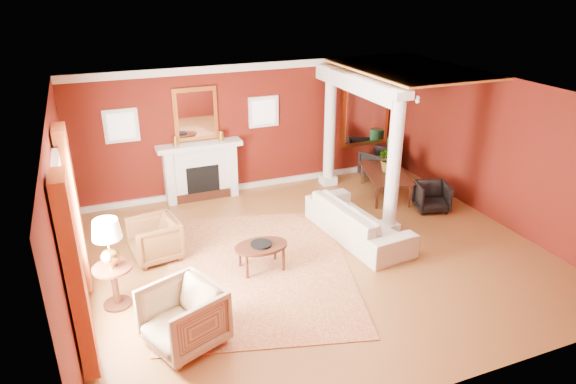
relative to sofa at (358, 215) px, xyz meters
name	(u,v)px	position (x,y,z in m)	size (l,w,h in m)	color
ground	(316,255)	(-1.03, -0.34, -0.47)	(8.00, 8.00, 0.00)	brown
room_shell	(319,149)	(-1.03, -0.34, 1.54)	(8.04, 7.04, 2.92)	#550E0B
fireplace	(201,171)	(-2.33, 2.98, 0.17)	(1.85, 0.42, 1.29)	silver
overmantel_mirror	(196,114)	(-2.33, 3.12, 1.43)	(0.95, 0.07, 1.15)	gold
flank_window_left	(121,126)	(-3.88, 3.13, 1.33)	(0.70, 0.07, 0.70)	silver
flank_window_right	(264,112)	(-0.78, 3.13, 1.33)	(0.70, 0.07, 0.70)	silver
left_window	(73,239)	(-4.92, -0.94, 0.95)	(0.21, 2.55, 2.60)	white
column_front	(394,163)	(0.67, -0.04, 0.95)	(0.36, 0.36, 2.80)	silver
column_back	(330,126)	(0.67, 2.66, 0.95)	(0.36, 0.36, 2.80)	silver
header_beam	(356,83)	(0.67, 1.56, 2.15)	(0.30, 3.20, 0.32)	silver
amber_ceiling	(409,69)	(1.82, 1.41, 2.40)	(2.30, 3.40, 0.04)	#E09342
dining_mirror	(366,112)	(1.87, 3.12, 1.08)	(1.30, 0.07, 1.70)	gold
chandelier	(407,98)	(1.87, 1.46, 1.77)	(0.60, 0.62, 0.75)	#B08437
crown_trim	(252,67)	(-1.03, 3.12, 2.35)	(8.00, 0.08, 0.16)	silver
base_trim	(255,184)	(-1.03, 3.12, -0.41)	(8.00, 0.08, 0.12)	silver
rug	(258,268)	(-2.16, -0.38, -0.47)	(3.12, 4.15, 0.02)	maroon
sofa	(358,215)	(0.00, 0.00, 0.00)	(2.43, 0.71, 0.95)	beige
armchair_leopard	(154,237)	(-3.71, 0.64, -0.06)	(0.81, 0.75, 0.83)	black
armchair_stripe	(183,315)	(-3.70, -1.84, 0.00)	(0.93, 0.87, 0.96)	tan
coffee_table	(261,247)	(-2.09, -0.41, -0.05)	(0.92, 0.92, 0.47)	black
coffee_book	(257,240)	(-2.17, -0.40, 0.09)	(0.15, 0.02, 0.20)	black
side_table	(109,250)	(-4.48, -0.57, 0.49)	(0.58, 0.58, 1.45)	black
dining_table	(387,177)	(1.60, 1.55, -0.03)	(1.59, 0.56, 0.89)	black
dining_chair_near	(432,195)	(2.07, 0.50, -0.14)	(0.65, 0.61, 0.67)	black
dining_chair_far	(378,162)	(2.05, 2.66, -0.10)	(0.73, 0.69, 0.76)	black
green_urn	(393,160)	(2.47, 2.66, -0.10)	(0.40, 0.40, 0.95)	#154225
potted_plant	(390,147)	(1.66, 1.60, 0.64)	(0.54, 0.60, 0.46)	#26591E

